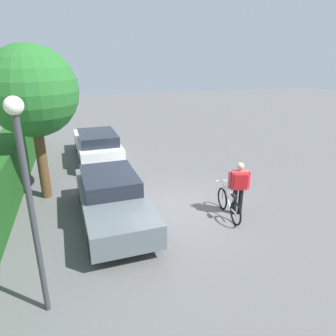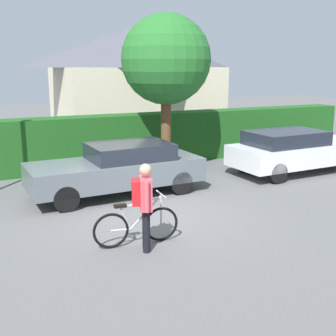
% 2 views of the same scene
% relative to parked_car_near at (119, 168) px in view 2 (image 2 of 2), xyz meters
% --- Properties ---
extents(ground_plane, '(60.00, 60.00, 0.00)m').
position_rel_parked_car_near_xyz_m(ground_plane, '(0.16, -1.85, -0.69)').
color(ground_plane, '#5B5B5B').
extents(hedge_row, '(19.35, 0.90, 1.67)m').
position_rel_parked_car_near_xyz_m(hedge_row, '(0.16, 3.13, 0.15)').
color(hedge_row, '#1C521B').
rests_on(hedge_row, ground).
extents(house_distant, '(7.08, 5.63, 4.86)m').
position_rel_parked_car_near_xyz_m(house_distant, '(3.61, 8.70, 1.80)').
color(house_distant, beige).
rests_on(house_distant, ground).
extents(parked_car_near, '(4.43, 1.88, 1.30)m').
position_rel_parked_car_near_xyz_m(parked_car_near, '(0.00, 0.00, 0.00)').
color(parked_car_near, slate).
rests_on(parked_car_near, ground).
extents(parked_car_far, '(4.51, 1.93, 1.32)m').
position_rel_parked_car_near_xyz_m(parked_car_far, '(5.68, -0.01, 0.01)').
color(parked_car_far, silver).
rests_on(parked_car_far, ground).
extents(bicycle, '(1.62, 0.50, 0.93)m').
position_rel_parked_car_near_xyz_m(bicycle, '(-0.72, -3.22, -0.32)').
color(bicycle, black).
rests_on(bicycle, ground).
extents(person_rider, '(0.45, 0.62, 1.59)m').
position_rel_parked_car_near_xyz_m(person_rider, '(-0.68, -3.52, 0.27)').
color(person_rider, black).
rests_on(person_rider, ground).
extents(tree_kerbside, '(2.69, 2.69, 4.74)m').
position_rel_parked_car_near_xyz_m(tree_kerbside, '(2.17, 1.91, 2.68)').
color(tree_kerbside, brown).
rests_on(tree_kerbside, ground).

